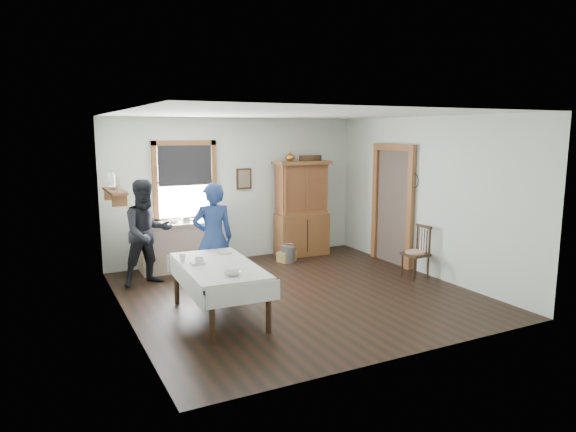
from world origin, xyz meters
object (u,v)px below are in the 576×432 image
Objects in this scene: china_hutch at (302,208)px; woman_blue at (213,243)px; pail at (288,254)px; dining_table at (219,291)px; wicker_basket at (287,256)px; work_counter at (182,246)px; figure_dark at (147,236)px; spindle_chair at (416,252)px.

china_hutch is 1.19× the size of woman_blue.
pail is at bearing -141.35° from woman_blue.
wicker_basket is at bearing 46.24° from dining_table.
pail reaches higher than wicker_basket.
china_hutch is (2.43, 0.01, 0.50)m from work_counter.
work_counter is 4.64× the size of wicker_basket.
china_hutch is at bearing -139.88° from woman_blue.
dining_table is at bearing -84.51° from figure_dark.
dining_table reaches higher than wicker_basket.
figure_dark reaches higher than spindle_chair.
woman_blue is (-3.30, 0.75, 0.34)m from spindle_chair.
work_counter reaches higher than wicker_basket.
figure_dark reaches higher than wicker_basket.
china_hutch is at bearing 2.15° from figure_dark.
woman_blue reaches higher than wicker_basket.
pail is 2.74m from figure_dark.
work_counter is 4.07m from spindle_chair.
dining_table is 3.06m from pail.
work_counter is 0.96× the size of woman_blue.
china_hutch is 1.19× the size of figure_dark.
figure_dark is at bearing -174.80° from pail.
figure_dark reaches higher than work_counter.
dining_table is 2.05m from figure_dark.
china_hutch is at bearing 107.91° from spindle_chair.
spindle_chair is 4.44m from figure_dark.
china_hutch is at bearing 1.85° from work_counter.
work_counter is at bearing -177.25° from china_hutch.
wicker_basket is 2.31m from woman_blue.
pail is 2.28m from woman_blue.
figure_dark is (-0.51, 1.94, 0.43)m from dining_table.
spindle_chair is 2.73× the size of wicker_basket.
spindle_chair is 0.57× the size of figure_dark.
woman_blue is at bearing -86.12° from work_counter.
work_counter reaches higher than dining_table.
dining_table is 6.25× the size of pail.
woman_blue is at bearing 74.67° from dining_table.
figure_dark is (-0.73, -0.63, 0.35)m from work_counter.
woman_blue reaches higher than spindle_chair.
work_counter is at bearing -80.84° from woman_blue.
china_hutch is 2.53m from spindle_chair.
china_hutch is 5.74× the size of wicker_basket.
spindle_chair is 2.41m from pail.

